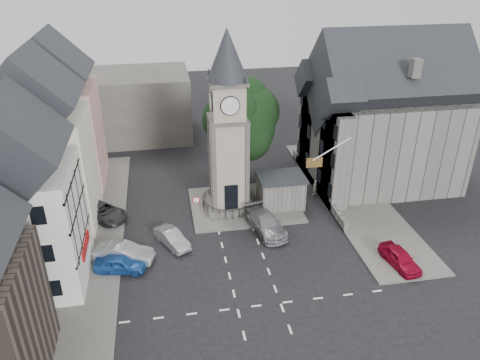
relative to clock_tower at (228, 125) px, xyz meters
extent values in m
plane|color=black|center=(0.00, -7.99, -8.12)|extent=(120.00, 120.00, 0.00)
cube|color=#595651|center=(-12.50, -1.99, -8.05)|extent=(6.00, 30.00, 0.14)
cube|color=#595651|center=(12.00, 0.01, -8.05)|extent=(6.00, 26.00, 0.14)
cube|color=#595651|center=(1.50, 0.01, -8.04)|extent=(10.00, 8.00, 0.16)
cube|color=silver|center=(0.00, -13.49, -8.12)|extent=(20.00, 8.00, 0.01)
cube|color=#4C4944|center=(0.00, 0.01, -7.77)|extent=(4.20, 4.20, 0.70)
torus|color=black|center=(0.00, 0.01, -7.04)|extent=(4.86, 4.86, 0.06)
cube|color=#A79986|center=(0.00, 0.01, -3.42)|extent=(3.00, 3.00, 8.00)
cube|color=black|center=(0.00, -1.44, -6.22)|extent=(1.20, 0.25, 2.40)
cube|color=#4C4944|center=(0.00, 0.01, 0.58)|extent=(3.30, 3.30, 0.25)
cube|color=#A79986|center=(0.00, 0.01, 2.18)|extent=(2.70, 2.70, 3.20)
cylinder|color=white|center=(0.00, -1.39, 2.18)|extent=(1.50, 0.12, 1.50)
cube|color=#4C4944|center=(0.00, 0.01, 3.78)|extent=(3.10, 3.10, 0.30)
cone|color=black|center=(0.00, 0.01, 6.03)|extent=(3.40, 3.40, 4.20)
cube|color=#5F5C58|center=(4.80, -0.49, -6.72)|extent=(4.00, 3.00, 2.80)
cube|color=black|center=(4.80, -0.49, -5.17)|extent=(4.30, 3.30, 0.25)
cylinder|color=black|center=(2.00, 5.01, -5.92)|extent=(0.70, 0.70, 4.40)
cylinder|color=black|center=(-3.20, -2.49, -6.87)|extent=(0.10, 0.10, 2.50)
cone|color=#A50C0C|center=(-3.20, -2.59, -5.62)|extent=(0.70, 0.06, 0.70)
cone|color=white|center=(-3.20, -2.61, -5.62)|extent=(0.54, 0.04, 0.54)
cube|color=tan|center=(-15.50, 8.01, -3.12)|extent=(7.50, 7.00, 10.00)
cube|color=#F4EECD|center=(-15.50, 0.01, -3.12)|extent=(7.50, 7.00, 10.00)
cube|color=silver|center=(-15.50, -7.99, -3.62)|extent=(7.50, 7.00, 9.00)
cube|color=#4C4944|center=(-12.00, 20.01, -4.12)|extent=(20.00, 10.00, 8.00)
cube|color=#5F5C58|center=(16.00, 3.01, -3.62)|extent=(14.00, 10.00, 9.00)
cube|color=#5F5C58|center=(9.80, -0.49, -3.62)|extent=(1.60, 4.40, 9.00)
cube|color=#5F5C58|center=(9.80, 6.51, -3.62)|extent=(1.60, 4.40, 9.00)
cube|color=#5F5C58|center=(9.20, 2.01, -7.67)|extent=(0.40, 16.00, 0.90)
cylinder|color=white|center=(8.00, -3.99, -1.12)|extent=(3.17, 0.10, 1.89)
plane|color=#B21414|center=(6.60, -3.99, -2.22)|extent=(1.40, 0.00, 1.40)
imported|color=#1D509F|center=(-9.48, -8.00, -7.46)|extent=(4.08, 2.28, 1.31)
imported|color=#A7AAAF|center=(-9.24, -6.76, -7.37)|extent=(4.82, 2.86, 1.50)
imported|color=#2E2D30|center=(-11.50, 0.01, -7.41)|extent=(5.38, 5.17, 1.42)
imported|color=#A1A4A9|center=(-5.50, -5.21, -7.49)|extent=(3.06, 4.02, 1.27)
imported|color=gray|center=(2.50, -4.53, -7.35)|extent=(3.26, 5.68, 1.55)
imported|color=maroon|center=(11.50, -10.99, -7.44)|extent=(2.22, 4.20, 1.36)
imported|color=beige|center=(8.63, 0.97, -7.35)|extent=(0.67, 0.60, 1.54)
camera|label=1|loc=(-5.53, -37.39, 14.09)|focal=35.00mm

